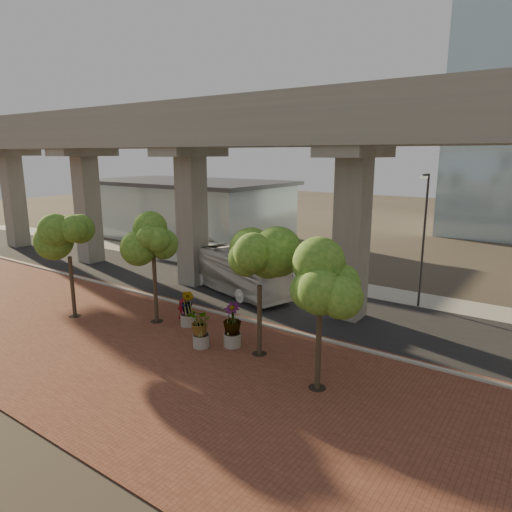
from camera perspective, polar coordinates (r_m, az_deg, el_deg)
The scene contains 18 objects.
ground at distance 28.25m, azimuth -1.53°, elevation -6.33°, with size 160.00×160.00×0.00m, color #383128.
brick_plaza at distance 22.78m, azimuth -13.87°, elevation -11.45°, with size 70.00×13.00×0.06m, color brown.
asphalt_road at distance 29.79m, azimuth 0.77°, elevation -5.27°, with size 90.00×8.00×0.04m, color black.
curb_strip at distance 26.74m, azimuth -4.11°, elevation -7.30°, with size 70.00×0.25×0.16m, color #A19F96.
far_sidewalk at distance 34.28m, azimuth 5.97°, elevation -2.91°, with size 90.00×3.00×0.06m, color #A19F96.
transit_viaduct at distance 28.40m, azimuth 0.81°, elevation 8.81°, with size 72.00×5.60×12.40m.
station_pavilion at distance 52.24m, azimuth -8.76°, elevation 5.95°, with size 23.00×13.00×6.30m.
transit_bus at distance 31.24m, azimuth -3.24°, elevation -1.65°, with size 2.50×10.64×2.96m, color silver.
fire_hydrant at distance 26.29m, azimuth -9.13°, elevation -6.51°, with size 0.59×0.53×1.19m.
planter_front at distance 22.22m, azimuth -6.93°, elevation -8.40°, with size 1.77×1.77×1.95m.
planter_right at distance 22.11m, azimuth -3.01°, elevation -8.01°, with size 2.06×2.06×2.20m.
planter_left at distance 24.97m, azimuth -8.53°, elevation -5.93°, with size 1.84×1.84×2.03m.
street_tree_far_west at distance 27.34m, azimuth -22.43°, elevation 1.85°, with size 3.29×3.29×5.98m.
street_tree_near_west at distance 25.07m, azimuth -12.76°, elevation 1.76°, with size 2.98×2.98×5.91m.
street_tree_near_east at distance 20.36m, azimuth 0.45°, elevation -0.94°, with size 3.53×3.53×5.98m.
street_tree_far_east at distance 17.48m, azimuth 8.05°, elevation -3.82°, with size 3.43×3.43×5.79m.
streetlamp_west at distance 38.53m, azimuth -8.15°, elevation 5.91°, with size 0.40×1.18×8.13m.
streetlamp_east at distance 28.72m, azimuth 20.22°, elevation 2.87°, with size 0.40×1.17×8.05m.
Camera 1 is at (15.97, -21.41, 9.19)m, focal length 32.00 mm.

